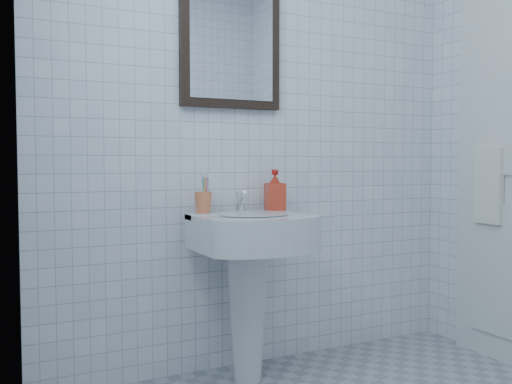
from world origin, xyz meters
TOP-DOWN VIEW (x-y plane):
  - wall_back at (0.00, 1.20)m, footprint 2.20×0.02m
  - wall_left at (-1.10, 0.00)m, footprint 0.02×2.40m
  - washbasin at (-0.17, 0.98)m, footprint 0.50×0.36m
  - faucet at (-0.17, 1.07)m, footprint 0.04×0.09m
  - toothbrush_cup at (-0.34, 1.09)m, footprint 0.09×0.09m
  - soap_dispenser at (0.02, 1.10)m, footprint 0.10×0.10m
  - wall_mirror at (-0.17, 1.18)m, footprint 0.50×0.04m
  - towel_ring at (1.06, 0.74)m, footprint 0.01×0.18m
  - hand_towel at (1.04, 0.74)m, footprint 0.03×0.16m

SIDE VIEW (x-z plane):
  - washbasin at x=-0.17m, z-range 0.13..0.90m
  - faucet at x=-0.17m, z-range 0.75..0.85m
  - toothbrush_cup at x=-0.34m, z-range 0.76..0.85m
  - soap_dispenser at x=0.02m, z-range 0.76..0.95m
  - hand_towel at x=1.04m, z-range 0.68..1.06m
  - towel_ring at x=1.06m, z-range 0.96..1.14m
  - wall_back at x=0.00m, z-range 0.00..2.50m
  - wall_left at x=-1.10m, z-range 0.00..2.50m
  - wall_mirror at x=-0.17m, z-range 1.24..1.86m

